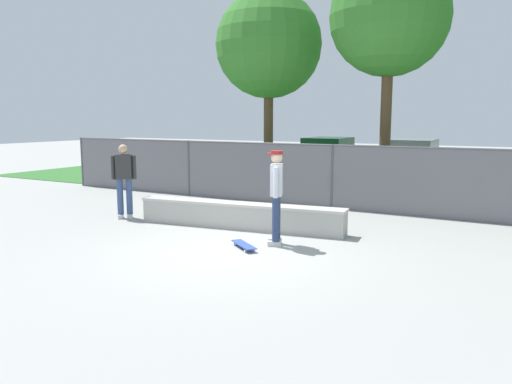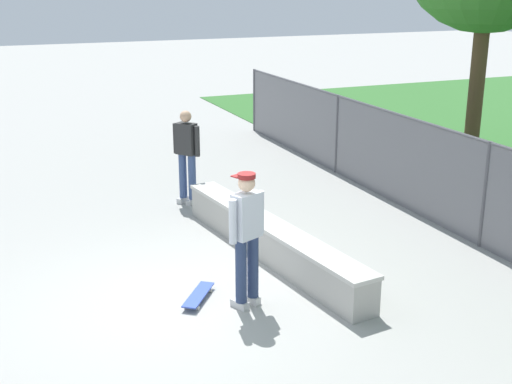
{
  "view_description": "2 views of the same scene",
  "coord_description": "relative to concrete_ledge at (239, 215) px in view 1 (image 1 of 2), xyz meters",
  "views": [
    {
      "loc": [
        4.81,
        -7.73,
        2.46
      ],
      "look_at": [
        -0.43,
        1.65,
        0.87
      ],
      "focal_mm": 35.29,
      "sensor_mm": 36.0,
      "label": 1
    },
    {
      "loc": [
        8.01,
        -2.2,
        4.16
      ],
      "look_at": [
        -1.13,
        1.61,
        1.02
      ],
      "focal_mm": 47.18,
      "sensor_mm": 36.0,
      "label": 2
    }
  ],
  "objects": [
    {
      "name": "concrete_ledge",
      "position": [
        0.0,
        0.0,
        0.0
      ],
      "size": [
        4.86,
        1.09,
        0.58
      ],
      "color": "#A8A59E",
      "rests_on": "ground"
    },
    {
      "name": "car_green",
      "position": [
        -1.83,
        10.24,
        0.55
      ],
      "size": [
        2.09,
        4.24,
        1.66
      ],
      "color": "#1E6638",
      "rests_on": "ground"
    },
    {
      "name": "bystander",
      "position": [
        -3.07,
        -0.38,
        0.72
      ],
      "size": [
        0.5,
        0.43,
        1.82
      ],
      "color": "beige",
      "rests_on": "ground"
    },
    {
      "name": "tree_near_right",
      "position": [
        1.79,
        5.35,
        5.01
      ],
      "size": [
        3.43,
        3.43,
        7.05
      ],
      "color": "brown",
      "rests_on": "ground"
    },
    {
      "name": "car_silver",
      "position": [
        1.6,
        10.18,
        0.55
      ],
      "size": [
        2.09,
        4.24,
        1.66
      ],
      "color": "#B7BABF",
      "rests_on": "ground"
    },
    {
      "name": "tree_near_left",
      "position": [
        -2.31,
        5.75,
        4.55
      ],
      "size": [
        3.54,
        3.54,
        6.64
      ],
      "color": "brown",
      "rests_on": "ground"
    },
    {
      "name": "skateboarder",
      "position": [
        1.4,
        -0.94,
        0.74
      ],
      "size": [
        0.39,
        0.56,
        1.84
      ],
      "color": "beige",
      "rests_on": "ground"
    },
    {
      "name": "grass_strip",
      "position": [
        0.92,
        13.65,
        -0.28
      ],
      "size": [
        31.23,
        20.0,
        0.02
      ],
      "primitive_type": "cube",
      "color": "#336B2D",
      "rests_on": "ground"
    },
    {
      "name": "chainlink_fence",
      "position": [
        0.92,
        3.35,
        0.67
      ],
      "size": [
        19.3,
        0.07,
        1.76
      ],
      "color": "#4C4C51",
      "rests_on": "ground"
    },
    {
      "name": "ground_plane",
      "position": [
        0.92,
        -1.75,
        -0.29
      ],
      "size": [
        80.0,
        80.0,
        0.0
      ],
      "primitive_type": "plane",
      "color": "#9E9E99"
    },
    {
      "name": "skateboard",
      "position": [
        0.99,
        -1.49,
        -0.22
      ],
      "size": [
        0.76,
        0.64,
        0.09
      ],
      "color": "#334CB2",
      "rests_on": "ground"
    }
  ]
}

